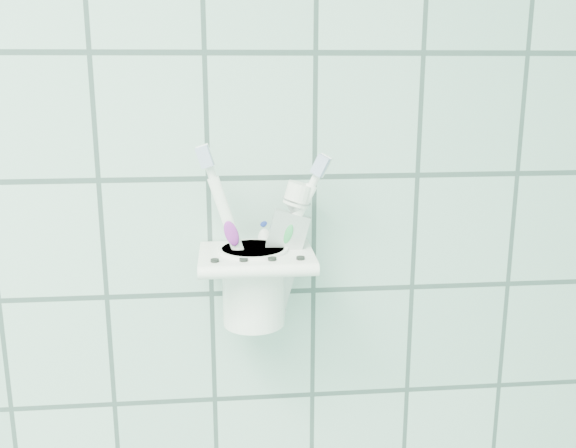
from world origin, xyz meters
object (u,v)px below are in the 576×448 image
Objects in this scene: toothbrush_orange at (248,226)px; holder_bracket at (256,259)px; toothbrush_blue at (266,217)px; toothpaste_tube at (265,239)px; toothbrush_pink at (260,230)px; cup at (253,283)px.

holder_bracket is at bearing -36.62° from toothbrush_orange.
toothbrush_blue reaches higher than toothpaste_tube.
toothbrush_pink is 0.02m from toothpaste_tube.
toothbrush_pink is 1.02× the size of toothbrush_orange.
toothbrush_pink is (0.00, -0.00, 0.03)m from holder_bracket.
holder_bracket is at bearing 161.77° from toothbrush_pink.
cup is 0.45× the size of toothbrush_orange.
toothbrush_blue is at bearing 10.19° from toothbrush_orange.
toothpaste_tube reaches higher than holder_bracket.
toothpaste_tube is (0.01, 0.01, -0.01)m from toothbrush_pink.
holder_bracket is 0.03m from toothbrush_pink.
toothbrush_orange is at bearing 153.19° from toothpaste_tube.
cup is 0.06m from toothbrush_pink.
toothbrush_blue is 1.11× the size of toothbrush_orange.
holder_bracket is at bearing -129.83° from toothbrush_blue.
toothpaste_tube is at bearing -1.35° from toothbrush_orange.
toothpaste_tube is at bearing 39.54° from holder_bracket.
toothbrush_orange reaches higher than toothpaste_tube.
toothbrush_pink is (0.01, -0.01, 0.06)m from cup.
toothbrush_pink is at bearing -112.84° from toothbrush_blue.
holder_bracket and cup have the same top height.
cup is 0.05m from toothpaste_tube.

